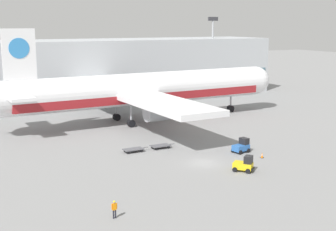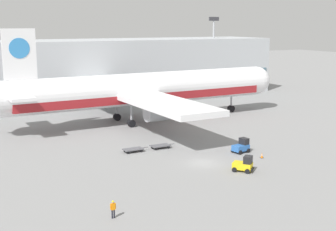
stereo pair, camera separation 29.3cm
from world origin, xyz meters
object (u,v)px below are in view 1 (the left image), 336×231
(baggage_tug_mid, at_px, (242,146))
(baggage_dolly_second, at_px, (161,146))
(light_mast, at_px, (213,48))
(traffic_cone_near, at_px, (262,155))
(airplane_main, at_px, (140,90))
(baggage_tug_foreground, at_px, (244,164))
(ground_crew_near, at_px, (114,208))
(baggage_dolly_lead, at_px, (133,149))

(baggage_tug_mid, bearing_deg, baggage_dolly_second, 131.73)
(light_mast, xyz_separation_m, traffic_cone_near, (-27.89, -56.17, -11.13))
(airplane_main, distance_m, baggage_tug_mid, 26.30)
(airplane_main, xyz_separation_m, traffic_cone_near, (4.93, -29.06, -5.48))
(baggage_tug_foreground, distance_m, ground_crew_near, 20.04)
(baggage_tug_mid, xyz_separation_m, ground_crew_near, (-23.98, -13.13, 0.14))
(light_mast, relative_size, baggage_tug_mid, 7.30)
(airplane_main, relative_size, baggage_tug_mid, 21.81)
(light_mast, distance_m, baggage_dolly_lead, 63.02)
(baggage_tug_foreground, bearing_deg, baggage_tug_mid, 106.60)
(light_mast, distance_m, baggage_dolly_second, 60.26)
(airplane_main, bearing_deg, traffic_cone_near, -82.56)
(airplane_main, relative_size, traffic_cone_near, 79.04)
(traffic_cone_near, bearing_deg, light_mast, 63.59)
(airplane_main, xyz_separation_m, baggage_tug_mid, (4.15, -25.50, -4.96))
(airplane_main, height_order, baggage_dolly_second, airplane_main)
(baggage_tug_mid, height_order, baggage_dolly_second, baggage_tug_mid)
(light_mast, height_order, baggage_tug_mid, light_mast)
(baggage_tug_foreground, distance_m, baggage_tug_mid, 8.68)
(baggage_dolly_second, bearing_deg, baggage_tug_mid, -38.40)
(baggage_dolly_lead, distance_m, baggage_dolly_second, 4.26)
(light_mast, xyz_separation_m, airplane_main, (-32.82, -27.12, -5.65))
(baggage_tug_mid, height_order, traffic_cone_near, baggage_tug_mid)
(traffic_cone_near, bearing_deg, airplane_main, 99.62)
(light_mast, xyz_separation_m, ground_crew_near, (-52.66, -65.74, -10.47))
(baggage_dolly_lead, xyz_separation_m, traffic_cone_near, (14.23, -10.63, -0.03))
(light_mast, relative_size, baggage_dolly_second, 5.24)
(baggage_tug_mid, relative_size, baggage_dolly_lead, 0.72)
(airplane_main, height_order, baggage_tug_foreground, airplane_main)
(ground_crew_near, xyz_separation_m, traffic_cone_near, (24.76, 9.57, -0.66))
(light_mast, relative_size, airplane_main, 0.33)
(ground_crew_near, bearing_deg, baggage_tug_mid, 27.16)
(baggage_tug_foreground, relative_size, baggage_dolly_second, 0.75)
(baggage_tug_foreground, distance_m, baggage_dolly_lead, 16.67)
(airplane_main, relative_size, baggage_dolly_second, 15.65)
(traffic_cone_near, bearing_deg, ground_crew_near, -158.87)
(light_mast, bearing_deg, ground_crew_near, -128.69)
(baggage_tug_foreground, xyz_separation_m, baggage_dolly_second, (-4.35, 14.27, -0.49))
(baggage_dolly_second, bearing_deg, traffic_cone_near, -47.67)
(light_mast, xyz_separation_m, baggage_tug_foreground, (-33.52, -59.81, -10.61))
(baggage_tug_mid, relative_size, baggage_dolly_second, 0.72)
(light_mast, height_order, baggage_tug_foreground, light_mast)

